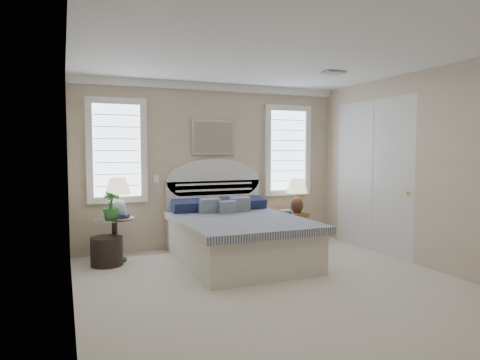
% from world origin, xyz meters
% --- Properties ---
extents(floor, '(4.50, 5.00, 0.01)m').
position_xyz_m(floor, '(0.00, 0.00, 0.00)').
color(floor, beige).
rests_on(floor, ground).
extents(ceiling, '(4.50, 5.00, 0.01)m').
position_xyz_m(ceiling, '(0.00, 0.00, 2.70)').
color(ceiling, white).
rests_on(ceiling, wall_back).
extents(wall_back, '(4.50, 0.02, 2.70)m').
position_xyz_m(wall_back, '(0.00, 2.50, 1.35)').
color(wall_back, tan).
rests_on(wall_back, floor).
extents(wall_left, '(0.02, 5.00, 2.70)m').
position_xyz_m(wall_left, '(-2.25, 0.00, 1.35)').
color(wall_left, tan).
rests_on(wall_left, floor).
extents(wall_right, '(0.02, 5.00, 2.70)m').
position_xyz_m(wall_right, '(2.25, 0.00, 1.35)').
color(wall_right, tan).
rests_on(wall_right, floor).
extents(crown_molding, '(4.50, 0.08, 0.12)m').
position_xyz_m(crown_molding, '(0.00, 2.46, 2.64)').
color(crown_molding, white).
rests_on(crown_molding, wall_back).
extents(hvac_vent, '(0.30, 0.20, 0.02)m').
position_xyz_m(hvac_vent, '(1.20, 0.80, 2.68)').
color(hvac_vent, '#B2B2B2').
rests_on(hvac_vent, ceiling).
extents(switch_plate, '(0.08, 0.01, 0.12)m').
position_xyz_m(switch_plate, '(-0.95, 2.48, 1.15)').
color(switch_plate, white).
rests_on(switch_plate, wall_back).
extents(window_left, '(0.90, 0.06, 1.60)m').
position_xyz_m(window_left, '(-1.55, 2.48, 1.60)').
color(window_left, silver).
rests_on(window_left, wall_back).
extents(window_right, '(0.90, 0.06, 1.60)m').
position_xyz_m(window_right, '(1.40, 2.48, 1.60)').
color(window_right, silver).
rests_on(window_right, wall_back).
extents(painting, '(0.74, 0.04, 0.58)m').
position_xyz_m(painting, '(0.00, 2.46, 1.82)').
color(painting, silver).
rests_on(painting, wall_back).
extents(closet_door, '(0.02, 1.80, 2.40)m').
position_xyz_m(closet_door, '(2.23, 1.20, 1.20)').
color(closet_door, silver).
rests_on(closet_door, floor).
extents(bed, '(1.72, 2.28, 1.47)m').
position_xyz_m(bed, '(0.00, 1.46, 0.39)').
color(bed, beige).
rests_on(bed, floor).
extents(side_table_left, '(0.56, 0.56, 0.63)m').
position_xyz_m(side_table_left, '(-1.65, 2.05, 0.39)').
color(side_table_left, black).
rests_on(side_table_left, floor).
extents(nightstand_right, '(0.50, 0.40, 0.53)m').
position_xyz_m(nightstand_right, '(1.30, 2.15, 0.39)').
color(nightstand_right, brown).
rests_on(nightstand_right, floor).
extents(floor_pot, '(0.58, 0.58, 0.40)m').
position_xyz_m(floor_pot, '(-1.78, 1.87, 0.20)').
color(floor_pot, black).
rests_on(floor_pot, floor).
extents(lamp_left, '(0.40, 0.40, 0.59)m').
position_xyz_m(lamp_left, '(-1.59, 2.08, 0.99)').
color(lamp_left, silver).
rests_on(lamp_left, side_table_left).
extents(lamp_right, '(0.46, 0.46, 0.60)m').
position_xyz_m(lamp_right, '(1.40, 2.12, 0.89)').
color(lamp_right, black).
rests_on(lamp_right, nightstand_right).
extents(potted_plant, '(0.25, 0.25, 0.40)m').
position_xyz_m(potted_plant, '(-1.71, 1.91, 0.83)').
color(potted_plant, '#30692A').
rests_on(potted_plant, side_table_left).
extents(books_left, '(0.24, 0.21, 0.05)m').
position_xyz_m(books_left, '(-1.55, 2.02, 0.66)').
color(books_left, maroon).
rests_on(books_left, side_table_left).
extents(books_right, '(0.20, 0.15, 0.08)m').
position_xyz_m(books_right, '(1.10, 2.00, 0.57)').
color(books_right, maroon).
rests_on(books_right, nightstand_right).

